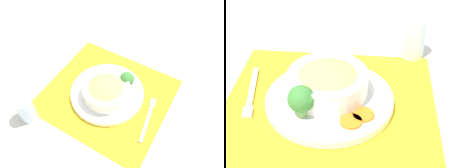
% 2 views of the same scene
% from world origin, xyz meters
% --- Properties ---
extents(ground_plane, '(4.00, 4.00, 0.00)m').
position_xyz_m(ground_plane, '(0.00, 0.00, 0.00)').
color(ground_plane, beige).
extents(placemat, '(0.47, 0.43, 0.00)m').
position_xyz_m(placemat, '(0.00, 0.00, 0.00)').
color(placemat, yellow).
rests_on(placemat, ground_plane).
extents(plate, '(0.28, 0.28, 0.02)m').
position_xyz_m(plate, '(0.00, 0.00, 0.02)').
color(plate, white).
rests_on(plate, placemat).
extents(bowl, '(0.18, 0.18, 0.07)m').
position_xyz_m(bowl, '(0.01, -0.01, 0.05)').
color(bowl, silver).
rests_on(bowl, plate).
extents(broccoli_floret, '(0.06, 0.06, 0.07)m').
position_xyz_m(broccoli_floret, '(0.05, 0.06, 0.06)').
color(broccoli_floret, '#84AD5B').
rests_on(broccoli_floret, plate).
extents(carrot_slice_near, '(0.05, 0.05, 0.01)m').
position_xyz_m(carrot_slice_near, '(-0.05, 0.08, 0.02)').
color(carrot_slice_near, orange).
rests_on(carrot_slice_near, plate).
extents(carrot_slice_middle, '(0.05, 0.05, 0.01)m').
position_xyz_m(carrot_slice_middle, '(-0.08, 0.05, 0.02)').
color(carrot_slice_middle, orange).
rests_on(carrot_slice_middle, plate).
extents(water_glass, '(0.06, 0.06, 0.11)m').
position_xyz_m(water_glass, '(-0.19, -0.23, 0.05)').
color(water_glass, silver).
rests_on(water_glass, ground_plane).
extents(fork, '(0.05, 0.18, 0.01)m').
position_xyz_m(fork, '(0.18, -0.00, 0.01)').
color(fork, silver).
rests_on(fork, placemat).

